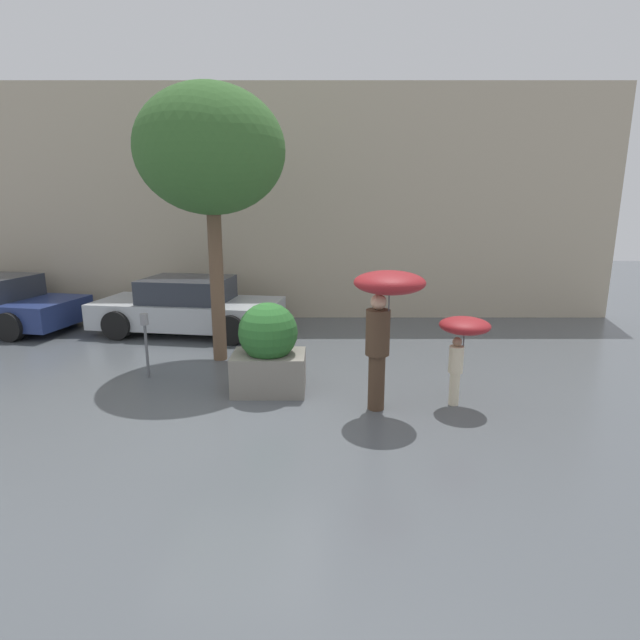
# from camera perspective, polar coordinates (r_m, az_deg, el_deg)

# --- Properties ---
(ground_plane) EXTENTS (40.00, 40.00, 0.00)m
(ground_plane) POSITION_cam_1_polar(r_m,az_deg,el_deg) (7.68, -9.06, -10.42)
(ground_plane) COLOR #51565B
(building_facade) EXTENTS (18.00, 0.30, 6.00)m
(building_facade) POSITION_cam_1_polar(r_m,az_deg,el_deg) (13.49, -5.20, 12.94)
(building_facade) COLOR #B7A88E
(building_facade) RESTS_ON ground
(planter_box) EXTENTS (1.19, 0.97, 1.50)m
(planter_box) POSITION_cam_1_polar(r_m,az_deg,el_deg) (8.21, -5.93, -3.32)
(planter_box) COLOR gray
(planter_box) RESTS_ON ground
(person_adult) EXTENTS (1.03, 1.03, 2.12)m
(person_adult) POSITION_cam_1_polar(r_m,az_deg,el_deg) (7.24, 7.49, 1.91)
(person_adult) COLOR #473323
(person_adult) RESTS_ON ground
(person_child) EXTENTS (0.76, 0.76, 1.39)m
(person_child) POSITION_cam_1_polar(r_m,az_deg,el_deg) (7.82, 16.00, -1.57)
(person_child) COLOR beige
(person_child) RESTS_ON ground
(parked_car_near) EXTENTS (4.60, 2.55, 1.32)m
(parked_car_near) POSITION_cam_1_polar(r_m,az_deg,el_deg) (12.41, -14.81, 1.42)
(parked_car_near) COLOR #B7BCC1
(parked_car_near) RESTS_ON ground
(street_tree) EXTENTS (2.74, 2.74, 5.17)m
(street_tree) POSITION_cam_1_polar(r_m,az_deg,el_deg) (9.83, -12.41, 18.25)
(street_tree) COLOR brown
(street_tree) RESTS_ON ground
(parking_meter) EXTENTS (0.14, 0.14, 1.17)m
(parking_meter) POSITION_cam_1_polar(r_m,az_deg,el_deg) (9.31, -19.37, -1.27)
(parking_meter) COLOR #595B60
(parking_meter) RESTS_ON ground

